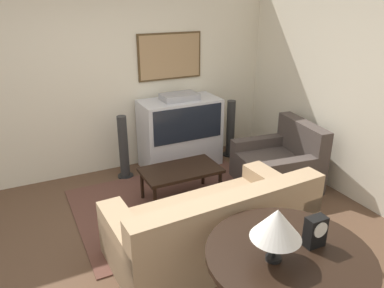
# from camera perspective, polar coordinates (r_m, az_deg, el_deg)

# --- Properties ---
(ground_plane) EXTENTS (12.00, 12.00, 0.00)m
(ground_plane) POSITION_cam_1_polar(r_m,az_deg,el_deg) (3.98, -5.38, -15.87)
(ground_plane) COLOR brown
(wall_back) EXTENTS (12.00, 0.10, 2.70)m
(wall_back) POSITION_cam_1_polar(r_m,az_deg,el_deg) (5.31, -14.25, 9.60)
(wall_back) COLOR beige
(wall_back) RESTS_ON ground_plane
(wall_right) EXTENTS (0.06, 12.00, 2.70)m
(wall_right) POSITION_cam_1_polar(r_m,az_deg,el_deg) (4.85, 24.54, 7.11)
(wall_right) COLOR beige
(wall_right) RESTS_ON ground_plane
(area_rug) EXTENTS (2.40, 1.83, 0.01)m
(area_rug) POSITION_cam_1_polar(r_m,az_deg,el_deg) (4.72, -2.49, -8.95)
(area_rug) COLOR brown
(area_rug) RESTS_ON ground_plane
(tv) EXTENTS (1.15, 0.58, 1.11)m
(tv) POSITION_cam_1_polar(r_m,az_deg,el_deg) (5.52, -1.84, 1.78)
(tv) COLOR silver
(tv) RESTS_ON ground_plane
(couch) EXTENTS (2.02, 1.08, 0.82)m
(couch) POSITION_cam_1_polar(r_m,az_deg,el_deg) (3.78, 3.20, -12.62)
(couch) COLOR tan
(couch) RESTS_ON ground_plane
(armchair) EXTENTS (1.04, 1.07, 0.86)m
(armchair) POSITION_cam_1_polar(r_m,az_deg,el_deg) (5.18, 13.13, -3.21)
(armchair) COLOR #473D38
(armchair) RESTS_ON ground_plane
(coffee_table) EXTENTS (0.96, 0.55, 0.43)m
(coffee_table) POSITION_cam_1_polar(r_m,az_deg,el_deg) (4.63, -1.72, -4.31)
(coffee_table) COLOR black
(coffee_table) RESTS_ON ground_plane
(console_table) EXTENTS (1.19, 1.19, 0.75)m
(console_table) POSITION_cam_1_polar(r_m,az_deg,el_deg) (2.85, 14.56, -16.79)
(console_table) COLOR black
(console_table) RESTS_ON ground_plane
(table_lamp) EXTENTS (0.35, 0.35, 0.40)m
(table_lamp) POSITION_cam_1_polar(r_m,az_deg,el_deg) (2.56, 12.78, -11.83)
(table_lamp) COLOR black
(table_lamp) RESTS_ON console_table
(mantel_clock) EXTENTS (0.15, 0.10, 0.23)m
(mantel_clock) POSITION_cam_1_polar(r_m,az_deg,el_deg) (2.86, 18.27, -12.54)
(mantel_clock) COLOR black
(mantel_clock) RESTS_ON console_table
(speaker_tower_left) EXTENTS (0.22, 0.22, 0.90)m
(speaker_tower_left) POSITION_cam_1_polar(r_m,az_deg,el_deg) (5.28, -10.37, -0.76)
(speaker_tower_left) COLOR black
(speaker_tower_left) RESTS_ON ground_plane
(speaker_tower_right) EXTENTS (0.22, 0.22, 0.90)m
(speaker_tower_right) POSITION_cam_1_polar(r_m,az_deg,el_deg) (5.94, 5.88, 2.12)
(speaker_tower_right) COLOR black
(speaker_tower_right) RESTS_ON ground_plane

